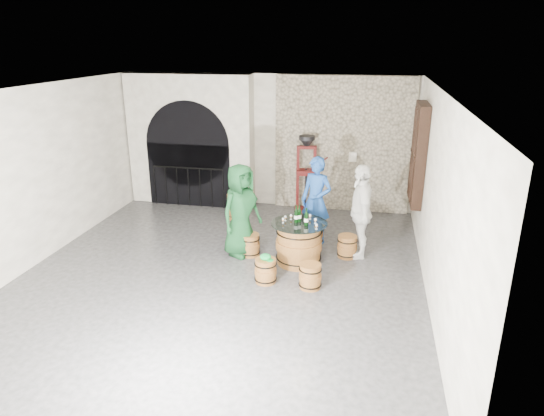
% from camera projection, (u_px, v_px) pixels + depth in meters
% --- Properties ---
extents(ground, '(8.00, 8.00, 0.00)m').
position_uv_depth(ground, '(222.00, 275.00, 8.62)').
color(ground, '#2D2D2F').
rests_on(ground, ground).
extents(wall_back, '(8.00, 0.00, 8.00)m').
position_uv_depth(wall_back, '(268.00, 141.00, 11.78)').
color(wall_back, white).
rests_on(wall_back, ground).
extents(wall_front, '(8.00, 0.00, 8.00)m').
position_uv_depth(wall_front, '(84.00, 316.00, 4.39)').
color(wall_front, white).
rests_on(wall_front, ground).
extents(wall_left, '(0.00, 8.00, 8.00)m').
position_uv_depth(wall_left, '(33.00, 177.00, 8.75)').
color(wall_left, white).
rests_on(wall_left, ground).
extents(wall_right, '(0.00, 8.00, 8.00)m').
position_uv_depth(wall_right, '(437.00, 202.00, 7.42)').
color(wall_right, white).
rests_on(wall_right, ground).
extents(ceiling, '(8.00, 8.00, 0.00)m').
position_uv_depth(ceiling, '(215.00, 91.00, 7.55)').
color(ceiling, beige).
rests_on(ceiling, wall_back).
extents(stone_facing_panel, '(3.20, 0.12, 3.18)m').
position_uv_depth(stone_facing_panel, '(343.00, 145.00, 11.38)').
color(stone_facing_panel, '#B0A48C').
rests_on(stone_facing_panel, ground).
extents(arched_opening, '(3.10, 0.60, 3.19)m').
position_uv_depth(arched_opening, '(191.00, 141.00, 11.91)').
color(arched_opening, white).
rests_on(arched_opening, ground).
extents(shuttered_window, '(0.23, 1.10, 2.00)m').
position_uv_depth(shuttered_window, '(418.00, 154.00, 9.59)').
color(shuttered_window, black).
rests_on(shuttered_window, wall_right).
extents(barrel_table, '(1.03, 1.03, 0.80)m').
position_uv_depth(barrel_table, '(299.00, 243.00, 8.95)').
color(barrel_table, olive).
rests_on(barrel_table, ground).
extents(barrel_stool_left, '(0.39, 0.39, 0.43)m').
position_uv_depth(barrel_stool_left, '(250.00, 245.00, 9.33)').
color(barrel_stool_left, olive).
rests_on(barrel_stool_left, ground).
extents(barrel_stool_far, '(0.39, 0.39, 0.43)m').
position_uv_depth(barrel_stool_far, '(314.00, 233.00, 9.87)').
color(barrel_stool_far, olive).
rests_on(barrel_stool_far, ground).
extents(barrel_stool_right, '(0.39, 0.39, 0.43)m').
position_uv_depth(barrel_stool_right, '(347.00, 246.00, 9.25)').
color(barrel_stool_right, olive).
rests_on(barrel_stool_right, ground).
extents(barrel_stool_near_right, '(0.39, 0.39, 0.43)m').
position_uv_depth(barrel_stool_near_right, '(310.00, 276.00, 8.10)').
color(barrel_stool_near_right, olive).
rests_on(barrel_stool_near_right, ground).
extents(barrel_stool_near_left, '(0.39, 0.39, 0.43)m').
position_uv_depth(barrel_stool_near_left, '(266.00, 271.00, 8.29)').
color(barrel_stool_near_left, olive).
rests_on(barrel_stool_near_left, ground).
extents(green_cap, '(0.24, 0.19, 0.10)m').
position_uv_depth(green_cap, '(266.00, 257.00, 8.20)').
color(green_cap, '#0C8A33').
rests_on(green_cap, barrel_stool_near_left).
extents(person_green, '(0.95, 1.05, 1.80)m').
position_uv_depth(person_green, '(241.00, 210.00, 9.16)').
color(person_green, '#113E1D').
rests_on(person_green, ground).
extents(person_blue, '(0.76, 0.63, 1.78)m').
position_uv_depth(person_blue, '(316.00, 200.00, 9.74)').
color(person_blue, '#1B4798').
rests_on(person_blue, ground).
extents(person_white, '(0.62, 1.12, 1.81)m').
position_uv_depth(person_white, '(361.00, 211.00, 9.08)').
color(person_white, white).
rests_on(person_white, ground).
extents(wine_bottle_left, '(0.08, 0.08, 0.32)m').
position_uv_depth(wine_bottle_left, '(296.00, 215.00, 8.81)').
color(wine_bottle_left, black).
rests_on(wine_bottle_left, barrel_table).
extents(wine_bottle_center, '(0.08, 0.08, 0.32)m').
position_uv_depth(wine_bottle_center, '(306.00, 218.00, 8.67)').
color(wine_bottle_center, black).
rests_on(wine_bottle_center, barrel_table).
extents(wine_bottle_right, '(0.08, 0.08, 0.32)m').
position_uv_depth(wine_bottle_right, '(299.00, 215.00, 8.84)').
color(wine_bottle_right, black).
rests_on(wine_bottle_right, barrel_table).
extents(tasting_glass_a, '(0.05, 0.05, 0.10)m').
position_uv_depth(tasting_glass_a, '(283.00, 221.00, 8.80)').
color(tasting_glass_a, '#A96220').
rests_on(tasting_glass_a, barrel_table).
extents(tasting_glass_b, '(0.05, 0.05, 0.10)m').
position_uv_depth(tasting_glass_b, '(315.00, 221.00, 8.78)').
color(tasting_glass_b, '#A96220').
rests_on(tasting_glass_b, barrel_table).
extents(tasting_glass_c, '(0.05, 0.05, 0.10)m').
position_uv_depth(tasting_glass_c, '(291.00, 217.00, 8.97)').
color(tasting_glass_c, '#A96220').
rests_on(tasting_glass_c, barrel_table).
extents(tasting_glass_d, '(0.05, 0.05, 0.10)m').
position_uv_depth(tasting_glass_d, '(310.00, 217.00, 8.98)').
color(tasting_glass_d, '#A96220').
rests_on(tasting_glass_d, barrel_table).
extents(tasting_glass_e, '(0.05, 0.05, 0.10)m').
position_uv_depth(tasting_glass_e, '(316.00, 227.00, 8.51)').
color(tasting_glass_e, '#A96220').
rests_on(tasting_glass_e, barrel_table).
extents(tasting_glass_f, '(0.05, 0.05, 0.10)m').
position_uv_depth(tasting_glass_f, '(285.00, 218.00, 8.90)').
color(tasting_glass_f, '#A96220').
rests_on(tasting_glass_f, barrel_table).
extents(side_barrel, '(0.44, 0.44, 0.58)m').
position_uv_depth(side_barrel, '(236.00, 206.00, 11.22)').
color(side_barrel, olive).
rests_on(side_barrel, ground).
extents(corking_press, '(0.79, 0.50, 1.86)m').
position_uv_depth(corking_press, '(306.00, 169.00, 11.36)').
color(corking_press, '#4E110D').
rests_on(corking_press, ground).
extents(control_box, '(0.18, 0.10, 0.22)m').
position_uv_depth(control_box, '(353.00, 157.00, 11.34)').
color(control_box, silver).
rests_on(control_box, wall_back).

